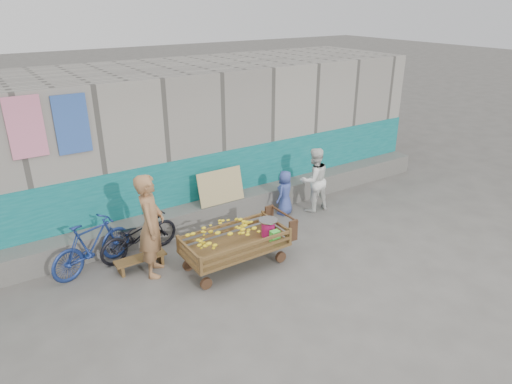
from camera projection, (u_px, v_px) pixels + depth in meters
ground at (271, 275)px, 7.75m from camera, size 80.00×80.00×0.00m
building_wall at (168, 136)px, 10.28m from camera, size 12.00×3.50×3.00m
banana_cart at (233, 238)px, 7.78m from camera, size 1.96×0.90×0.84m
bench at (141, 260)px, 7.89m from camera, size 0.88×0.26×0.22m
vendor_man at (151, 226)px, 7.49m from camera, size 0.69×0.78×1.80m
woman at (314, 180)px, 9.88m from camera, size 0.73×0.59×1.43m
child at (285, 193)px, 9.79m from camera, size 0.57×0.48×0.98m
bicycle_dark at (139, 235)px, 8.23m from camera, size 1.61×0.80×0.81m
bicycle_blue at (92, 245)px, 7.75m from camera, size 1.60×0.94×0.93m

